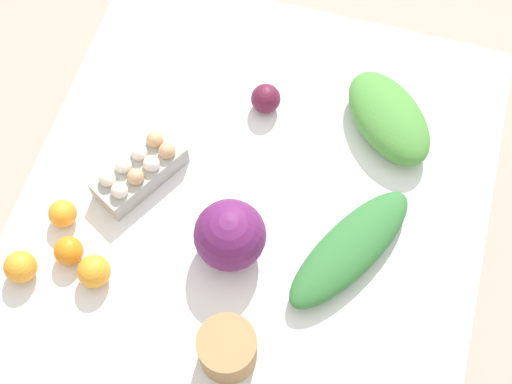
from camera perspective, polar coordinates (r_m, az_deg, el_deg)
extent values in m
plane|color=#B2A899|center=(2.34, 0.00, -7.92)|extent=(8.00, 8.00, 0.00)
cube|color=silver|center=(1.68, 0.00, -0.52)|extent=(1.14, 1.06, 0.03)
cylinder|color=tan|center=(2.24, 15.35, 3.97)|extent=(0.06, 0.06, 0.69)
cylinder|color=tan|center=(2.00, -17.81, -14.45)|extent=(0.06, 0.06, 0.69)
cylinder|color=tan|center=(2.32, -7.88, 9.58)|extent=(0.06, 0.06, 0.69)
sphere|color=#601E5B|center=(1.54, -2.10, -3.47)|extent=(0.16, 0.16, 0.16)
cube|color=#A8A8A3|center=(1.68, -9.26, 1.54)|extent=(0.24, 0.19, 0.06)
sphere|color=white|center=(1.62, -10.87, 0.14)|extent=(0.04, 0.04, 0.04)
sphere|color=tan|center=(1.63, -9.61, 1.20)|extent=(0.04, 0.04, 0.04)
sphere|color=white|center=(1.64, -8.37, 2.26)|extent=(0.04, 0.04, 0.04)
sphere|color=tan|center=(1.65, -7.14, 3.30)|extent=(0.04, 0.04, 0.04)
sphere|color=white|center=(1.64, -11.81, 1.07)|extent=(0.04, 0.04, 0.04)
sphere|color=white|center=(1.65, -10.56, 2.12)|extent=(0.04, 0.04, 0.04)
sphere|color=white|center=(1.66, -9.33, 3.16)|extent=(0.04, 0.04, 0.04)
sphere|color=tan|center=(1.67, -8.11, 4.18)|extent=(0.04, 0.04, 0.04)
cylinder|color=#A87F51|center=(1.48, -2.31, -12.45)|extent=(0.12, 0.12, 0.12)
ellipsoid|color=#4C933D|center=(1.74, 10.56, 5.87)|extent=(0.31, 0.30, 0.09)
ellipsoid|color=#337538|center=(1.59, 7.54, -4.51)|extent=(0.38, 0.28, 0.07)
sphere|color=#5B1933|center=(1.75, 0.78, 7.48)|extent=(0.07, 0.07, 0.07)
sphere|color=orange|center=(1.63, -14.77, -4.57)|extent=(0.07, 0.07, 0.07)
sphere|color=orange|center=(1.67, -15.22, -1.66)|extent=(0.06, 0.06, 0.06)
sphere|color=orange|center=(1.59, -12.84, -6.21)|extent=(0.07, 0.07, 0.07)
sphere|color=orange|center=(1.64, -18.33, -5.71)|extent=(0.07, 0.07, 0.07)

